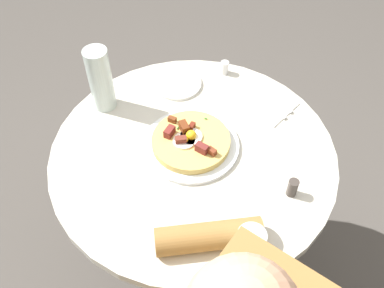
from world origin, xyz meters
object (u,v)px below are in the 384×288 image
at_px(knife, 262,104).
at_px(pizza_plate, 191,145).
at_px(bread_plate, 178,84).
at_px(water_glass, 250,246).
at_px(salt_shaker, 225,68).
at_px(fork, 268,99).
at_px(dining_table, 193,185).
at_px(breakfast_pizza, 190,141).
at_px(pepper_shaker, 293,188).
at_px(water_bottle, 100,80).

bearing_deg(knife, pizza_plate, 79.36).
height_order(pizza_plate, bread_plate, pizza_plate).
relative_size(pizza_plate, knife, 1.57).
height_order(water_glass, salt_shaker, water_glass).
relative_size(fork, knife, 1.00).
bearing_deg(salt_shaker, fork, -98.45).
distance_m(dining_table, breakfast_pizza, 0.20).
distance_m(fork, pepper_shaker, 0.36).
relative_size(dining_table, pizza_plate, 2.95).
relative_size(pizza_plate, bread_plate, 1.77).
height_order(pizza_plate, water_glass, water_glass).
height_order(water_glass, pepper_shaker, water_glass).
xyz_separation_m(bread_plate, water_glass, (-0.39, -0.51, 0.05)).
xyz_separation_m(pizza_plate, knife, (0.27, -0.08, 0.00)).
distance_m(breakfast_pizza, pepper_shaker, 0.32).
relative_size(breakfast_pizza, water_bottle, 1.08).
height_order(pizza_plate, water_bottle, water_bottle).
relative_size(breakfast_pizza, knife, 1.26).
bearing_deg(knife, water_glass, 122.76).
bearing_deg(fork, dining_table, 83.50).
distance_m(pizza_plate, fork, 0.32).
relative_size(dining_table, water_glass, 8.03).
height_order(knife, salt_shaker, salt_shaker).
bearing_deg(pepper_shaker, salt_shaker, 53.71).
bearing_deg(water_bottle, fork, -51.19).
bearing_deg(pizza_plate, bread_plate, 45.94).
height_order(breakfast_pizza, pepper_shaker, breakfast_pizza).
bearing_deg(water_glass, fork, 24.72).
bearing_deg(fork, pizza_plate, 80.56).
distance_m(water_bottle, pepper_shaker, 0.64).
bearing_deg(knife, dining_table, 82.69).
relative_size(water_glass, salt_shaker, 2.29).
xyz_separation_m(breakfast_pizza, bread_plate, (0.19, 0.19, -0.02)).
xyz_separation_m(water_glass, water_bottle, (0.17, 0.64, 0.05)).
xyz_separation_m(fork, water_glass, (-0.50, -0.23, 0.05)).
height_order(bread_plate, knife, bread_plate).
height_order(knife, water_glass, water_glass).
xyz_separation_m(pizza_plate, water_bottle, (-0.02, 0.32, 0.10)).
height_order(dining_table, water_bottle, water_bottle).
bearing_deg(water_glass, pepper_shaker, 0.50).
bearing_deg(water_bottle, breakfast_pizza, -86.26).
distance_m(knife, salt_shaker, 0.20).
distance_m(dining_table, water_bottle, 0.44).
relative_size(pizza_plate, water_glass, 2.72).
bearing_deg(salt_shaker, water_glass, -141.59).
relative_size(salt_shaker, pepper_shaker, 0.84).
relative_size(pizza_plate, breakfast_pizza, 1.24).
bearing_deg(pizza_plate, knife, -16.67).
distance_m(breakfast_pizza, water_glass, 0.37).
bearing_deg(water_glass, breakfast_pizza, 58.30).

